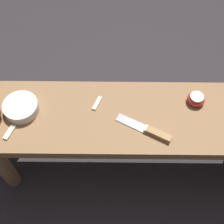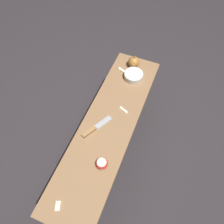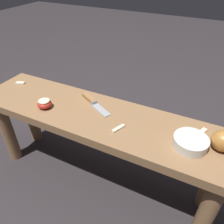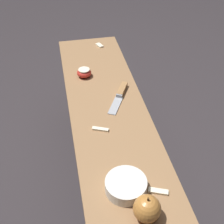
# 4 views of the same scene
# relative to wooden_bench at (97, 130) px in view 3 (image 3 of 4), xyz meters

# --- Properties ---
(ground_plane) EXTENTS (8.00, 8.00, 0.00)m
(ground_plane) POSITION_rel_wooden_bench_xyz_m (0.00, 0.00, -0.35)
(ground_plane) COLOR #2D282B
(wooden_bench) EXTENTS (1.19, 0.31, 0.44)m
(wooden_bench) POSITION_rel_wooden_bench_xyz_m (0.00, 0.00, 0.00)
(wooden_bench) COLOR olive
(wooden_bench) RESTS_ON ground_plane
(knife) EXTENTS (0.20, 0.12, 0.02)m
(knife) POSITION_rel_wooden_bench_xyz_m (-0.06, 0.07, 0.10)
(knife) COLOR #9EA0A5
(knife) RESTS_ON wooden_bench
(apple_whole) EXTENTS (0.08, 0.08, 0.09)m
(apple_whole) POSITION_rel_wooden_bench_xyz_m (0.51, 0.02, 0.13)
(apple_whole) COLOR #B27233
(apple_whole) RESTS_ON wooden_bench
(apple_cut) EXTENTS (0.06, 0.06, 0.04)m
(apple_cut) POSITION_rel_wooden_bench_xyz_m (-0.23, -0.06, 0.11)
(apple_cut) COLOR red
(apple_cut) RESTS_ON wooden_bench
(apple_slice_near_knife) EXTENTS (0.04, 0.06, 0.01)m
(apple_slice_near_knife) POSITION_rel_wooden_bench_xyz_m (0.43, 0.07, 0.10)
(apple_slice_near_knife) COLOR beige
(apple_slice_near_knife) RESTS_ON wooden_bench
(apple_slice_center) EXTENTS (0.04, 0.06, 0.01)m
(apple_slice_center) POSITION_rel_wooden_bench_xyz_m (0.13, -0.05, 0.10)
(apple_slice_center) COLOR beige
(apple_slice_center) RESTS_ON wooden_bench
(apple_slice_near_bowl) EXTENTS (0.05, 0.04, 0.01)m
(apple_slice_near_bowl) POSITION_rel_wooden_bench_xyz_m (-0.50, 0.05, 0.10)
(apple_slice_near_bowl) COLOR beige
(apple_slice_near_bowl) RESTS_ON wooden_bench
(bowl) EXTENTS (0.13, 0.13, 0.04)m
(bowl) POSITION_rel_wooden_bench_xyz_m (0.41, -0.02, 0.11)
(bowl) COLOR silver
(bowl) RESTS_ON wooden_bench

